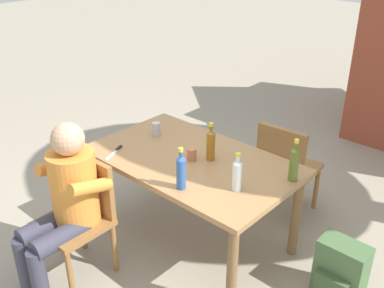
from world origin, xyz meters
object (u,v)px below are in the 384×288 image
object	(u,v)px
bottle_clear	(237,174)
person_in_white_shirt	(65,198)
chair_far_right	(285,166)
bottle_olive	(294,163)
bottle_amber	(211,144)
chair_near_left	(82,212)
bottle_blue	(181,171)
dining_table	(192,169)
backpack_by_near_side	(340,271)
cup_steel	(156,129)
cup_terracotta	(192,154)
table_knife	(115,152)

from	to	relation	value
bottle_clear	person_in_white_shirt	bearing A→B (deg)	-138.46
chair_far_right	bottle_olive	xyz separation A→B (m)	(0.36, -0.53, 0.38)
person_in_white_shirt	bottle_amber	size ratio (longest dim) A/B	3.99
chair_near_left	bottle_blue	distance (m)	0.80
bottle_amber	dining_table	bearing A→B (deg)	-143.50
bottle_amber	backpack_by_near_side	size ratio (longest dim) A/B	0.69
bottle_amber	cup_steel	world-z (taller)	bottle_amber
bottle_blue	cup_steel	world-z (taller)	bottle_blue
cup_terracotta	table_knife	distance (m)	0.60
dining_table	bottle_blue	distance (m)	0.47
bottle_olive	bottle_amber	bearing A→B (deg)	-165.89
chair_near_left	table_knife	bearing A→B (deg)	108.78
chair_far_right	cup_terracotta	world-z (taller)	chair_far_right
cup_terracotta	chair_far_right	bearing A→B (deg)	66.15
cup_steel	person_in_white_shirt	bearing A→B (deg)	-82.09
cup_steel	table_knife	distance (m)	0.42
person_in_white_shirt	cup_terracotta	size ratio (longest dim) A/B	13.01
person_in_white_shirt	bottle_clear	xyz separation A→B (m)	(0.85, 0.76, 0.20)
backpack_by_near_side	bottle_olive	bearing A→B (deg)	177.21
chair_near_left	person_in_white_shirt	bearing A→B (deg)	-89.01
bottle_blue	table_knife	xyz separation A→B (m)	(-0.73, 0.03, -0.12)
dining_table	bottle_clear	size ratio (longest dim) A/B	5.74
person_in_white_shirt	bottle_olive	distance (m)	1.55
dining_table	backpack_by_near_side	distance (m)	1.25
chair_far_right	bottle_amber	world-z (taller)	bottle_amber
table_knife	dining_table	bearing A→B (deg)	32.54
chair_far_right	dining_table	bearing A→B (deg)	-114.84
chair_near_left	backpack_by_near_side	world-z (taller)	chair_near_left
bottle_clear	backpack_by_near_side	distance (m)	0.97
bottle_blue	bottle_clear	distance (m)	0.36
chair_near_left	cup_steel	xyz separation A→B (m)	(-0.13, 0.87, 0.30)
dining_table	bottle_olive	size ratio (longest dim) A/B	5.04
chair_far_right	cup_steel	xyz separation A→B (m)	(-0.84, -0.67, 0.30)
person_in_white_shirt	cup_steel	world-z (taller)	person_in_white_shirt
bottle_olive	cup_steel	xyz separation A→B (m)	(-1.20, -0.13, -0.08)
bottle_clear	backpack_by_near_side	bearing A→B (deg)	27.10
cup_steel	bottle_amber	bearing A→B (deg)	-1.62
bottle_olive	bottle_clear	size ratio (longest dim) A/B	1.14
bottle_amber	bottle_clear	bearing A→B (deg)	-27.16
bottle_olive	bottle_clear	xyz separation A→B (m)	(-0.21, -0.35, -0.02)
chair_near_left	bottle_blue	xyz separation A→B (m)	(0.57, 0.42, 0.37)
person_in_white_shirt	backpack_by_near_side	bearing A→B (deg)	35.91
person_in_white_shirt	bottle_amber	bearing A→B (deg)	64.39
chair_far_right	bottle_amber	bearing A→B (deg)	-109.65
chair_near_left	bottle_olive	bearing A→B (deg)	43.25
bottle_olive	dining_table	bearing A→B (deg)	-161.89
person_in_white_shirt	chair_far_right	bearing A→B (deg)	66.81
bottle_blue	bottle_clear	size ratio (longest dim) A/B	1.10
chair_far_right	backpack_by_near_side	size ratio (longest dim) A/B	2.03
bottle_blue	bottle_amber	bearing A→B (deg)	104.58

